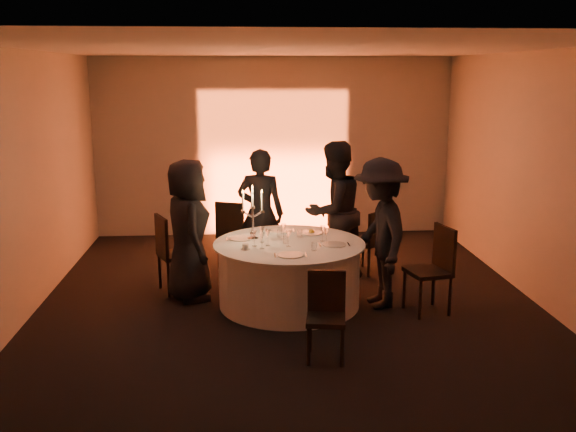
{
  "coord_description": "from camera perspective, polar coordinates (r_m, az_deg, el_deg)",
  "views": [
    {
      "loc": [
        -0.56,
        -7.31,
        2.75
      ],
      "look_at": [
        0.0,
        0.2,
        1.05
      ],
      "focal_mm": 40.0,
      "sensor_mm": 36.0,
      "label": 1
    }
  ],
  "objects": [
    {
      "name": "wall_right",
      "position": [
        8.23,
        21.47,
        3.09
      ],
      "size": [
        0.0,
        7.0,
        7.0
      ],
      "primitive_type": "plane",
      "rotation": [
        1.57,
        0.0,
        -1.57
      ],
      "color": "#AAA79E",
      "rests_on": "floor"
    },
    {
      "name": "candelabra",
      "position": [
        7.69,
        -3.15,
        -0.43
      ],
      "size": [
        0.28,
        0.13,
        0.67
      ],
      "color": "white",
      "rests_on": "banquet_table"
    },
    {
      "name": "plate_back_left",
      "position": [
        8.16,
        -0.71,
        -1.28
      ],
      "size": [
        0.35,
        0.3,
        0.01
      ],
      "color": "white",
      "rests_on": "banquet_table"
    },
    {
      "name": "wine_glass_h",
      "position": [
        7.58,
        -2.34,
        -1.36
      ],
      "size": [
        0.07,
        0.07,
        0.19
      ],
      "color": "white",
      "rests_on": "banquet_table"
    },
    {
      "name": "wall_back",
      "position": [
        10.9,
        -1.29,
        6.13
      ],
      "size": [
        7.0,
        0.0,
        7.0
      ],
      "primitive_type": "plane",
      "rotation": [
        1.57,
        0.0,
        0.0
      ],
      "color": "#AAA79E",
      "rests_on": "floor"
    },
    {
      "name": "wine_glass_g",
      "position": [
        7.65,
        3.1,
        -1.24
      ],
      "size": [
        0.07,
        0.07,
        0.19
      ],
      "color": "white",
      "rests_on": "banquet_table"
    },
    {
      "name": "banquet_table",
      "position": [
        7.71,
        0.11,
        -5.16
      ],
      "size": [
        1.8,
        1.8,
        0.77
      ],
      "color": "black",
      "rests_on": "floor"
    },
    {
      "name": "wine_glass_f",
      "position": [
        7.31,
        -2.35,
        -1.89
      ],
      "size": [
        0.07,
        0.07,
        0.19
      ],
      "color": "white",
      "rests_on": "banquet_table"
    },
    {
      "name": "guest_back_right",
      "position": [
        8.53,
        4.07,
        0.41
      ],
      "size": [
        1.15,
        1.1,
        1.87
      ],
      "primitive_type": "imported",
      "rotation": [
        0.0,
        0.0,
        -2.53
      ],
      "color": "black",
      "rests_on": "floor"
    },
    {
      "name": "tumbler_d",
      "position": [
        7.85,
        -0.77,
        -1.56
      ],
      "size": [
        0.07,
        0.07,
        0.09
      ],
      "primitive_type": "cylinder",
      "color": "white",
      "rests_on": "banquet_table"
    },
    {
      "name": "guest_back_left",
      "position": [
        8.67,
        -2.46,
        0.24
      ],
      "size": [
        0.73,
        0.57,
        1.76
      ],
      "primitive_type": "imported",
      "rotation": [
        0.0,
        0.0,
        2.88
      ],
      "color": "black",
      "rests_on": "floor"
    },
    {
      "name": "wine_glass_c",
      "position": [
        7.39,
        0.05,
        -1.71
      ],
      "size": [
        0.07,
        0.07,
        0.19
      ],
      "color": "white",
      "rests_on": "banquet_table"
    },
    {
      "name": "floor",
      "position": [
        7.83,
        0.11,
        -7.84
      ],
      "size": [
        7.0,
        7.0,
        0.0
      ],
      "primitive_type": "plane",
      "color": "black",
      "rests_on": "ground"
    },
    {
      "name": "chair_back_left",
      "position": [
        9.16,
        -4.93,
        -1.25
      ],
      "size": [
        0.55,
        0.55,
        0.97
      ],
      "rotation": [
        0.0,
        0.0,
        2.76
      ],
      "color": "black",
      "rests_on": "floor"
    },
    {
      "name": "tumbler_b",
      "position": [
        7.56,
        -0.21,
        -2.11
      ],
      "size": [
        0.07,
        0.07,
        0.09
      ],
      "primitive_type": "cylinder",
      "color": "white",
      "rests_on": "banquet_table"
    },
    {
      "name": "wine_glass_d",
      "position": [
        7.42,
        -3.02,
        -1.68
      ],
      "size": [
        0.07,
        0.07,
        0.19
      ],
      "color": "white",
      "rests_on": "banquet_table"
    },
    {
      "name": "coffee_cup",
      "position": [
        7.32,
        -3.8,
        -2.76
      ],
      "size": [
        0.11,
        0.11,
        0.07
      ],
      "color": "white",
      "rests_on": "banquet_table"
    },
    {
      "name": "guest_left",
      "position": [
        7.88,
        -8.87,
        -1.26
      ],
      "size": [
        0.75,
        0.96,
        1.74
      ],
      "primitive_type": "imported",
      "rotation": [
        0.0,
        0.0,
        1.82
      ],
      "color": "black",
      "rests_on": "floor"
    },
    {
      "name": "plate_left",
      "position": [
        7.79,
        -4.18,
        -2.0
      ],
      "size": [
        0.36,
        0.29,
        0.01
      ],
      "color": "white",
      "rests_on": "banquet_table"
    },
    {
      "name": "uplighter_fixture",
      "position": [
        10.87,
        -1.17,
        -1.67
      ],
      "size": [
        0.25,
        0.12,
        0.1
      ],
      "primitive_type": "cube",
      "color": "black",
      "rests_on": "floor"
    },
    {
      "name": "plate_front",
      "position": [
        7.07,
        0.22,
        -3.48
      ],
      "size": [
        0.36,
        0.29,
        0.01
      ],
      "color": "white",
      "rests_on": "banquet_table"
    },
    {
      "name": "wall_left",
      "position": [
        7.81,
        -22.43,
        2.54
      ],
      "size": [
        0.0,
        7.0,
        7.0
      ],
      "primitive_type": "plane",
      "rotation": [
        1.57,
        0.0,
        1.57
      ],
      "color": "#AAA79E",
      "rests_on": "floor"
    },
    {
      "name": "wine_glass_b",
      "position": [
        7.73,
        -0.39,
        -1.08
      ],
      "size": [
        0.07,
        0.07,
        0.19
      ],
      "color": "white",
      "rests_on": "banquet_table"
    },
    {
      "name": "ceiling",
      "position": [
        7.34,
        0.12,
        14.67
      ],
      "size": [
        7.0,
        7.0,
        0.0
      ],
      "primitive_type": "plane",
      "rotation": [
        3.14,
        0.0,
        0.0
      ],
      "color": "white",
      "rests_on": "wall_back"
    },
    {
      "name": "chair_front",
      "position": [
        6.33,
        3.41,
        -8.36
      ],
      "size": [
        0.43,
        0.43,
        0.85
      ],
      "rotation": [
        0.0,
        0.0,
        -0.16
      ],
      "color": "black",
      "rests_on": "floor"
    },
    {
      "name": "plate_back_right",
      "position": [
        8.04,
        2.1,
        -1.43
      ],
      "size": [
        0.36,
        0.29,
        0.08
      ],
      "color": "white",
      "rests_on": "banquet_table"
    },
    {
      "name": "wine_glass_a",
      "position": [
        7.51,
        3.43,
        -1.51
      ],
      "size": [
        0.07,
        0.07,
        0.19
      ],
      "color": "white",
      "rests_on": "banquet_table"
    },
    {
      "name": "chair_back_right",
      "position": [
        8.95,
        7.35,
        -1.98
      ],
      "size": [
        0.55,
        0.55,
        0.89
      ],
      "rotation": [
        0.0,
        0.0,
        -2.38
      ],
      "color": "black",
      "rests_on": "floor"
    },
    {
      "name": "wall_front",
      "position": [
        4.05,
        3.88,
        -5.3
      ],
      "size": [
        7.0,
        0.0,
        7.0
      ],
      "primitive_type": "plane",
      "rotation": [
        -1.57,
        0.0,
        0.0
      ],
      "color": "#AAA79E",
      "rests_on": "floor"
    },
    {
      "name": "plate_right",
      "position": [
        7.51,
        4.13,
        -2.55
      ],
      "size": [
        0.36,
        0.28,
        0.01
      ],
      "color": "white",
      "rests_on": "banquet_table"
    },
    {
      "name": "chair_right",
      "position": [
        7.62,
        12.91,
        -4.2
      ],
      "size": [
        0.54,
        0.54,
        1.02
      ],
      "rotation": [
        0.0,
        0.0,
        -1.34
      ],
      "color": "black",
      "rests_on": "floor"
    },
    {
      "name": "guest_right",
      "position": [
        7.63,
        8.19,
        -1.52
      ],
      "size": [
        0.76,
        1.2,
        1.78
      ],
      "primitive_type": "imported",
      "rotation": [
        0.0,
        0.0,
        -1.48
      ],
      "color": "black",
      "rests_on": "floor"
    },
    {
      "name": "tumbler_a",
      "position": [
        7.27,
        2.34,
        -2.73
      ],
      "size": [
        0.07,
        0.07,
        0.09
      ],
      "primitive_type": "cylinder",
      "color": "white",
      "rests_on": "banquet_table"
    },
    {
      "name": "wine_glass_e",
      "position": [
        7.44,
        -1.8,
        -1.63
      ],
      "size": [
        0.07,
        0.07,
        0.19
      ],
      "color": "white",
      "rests_on": "banquet_table"
    },
    {
      "name": "tumbler_c",
      "position": [
        7.85,
        1.05,
        -1.55
      ],
      "size": [
        0.07,
        0.07,
        0.09
      ],
      "primitive_type": "cylinder",
      "color": "white",
      "rests_on": "banquet_table"
    },
    {
      "name": "chair_left",
      "position": [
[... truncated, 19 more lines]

